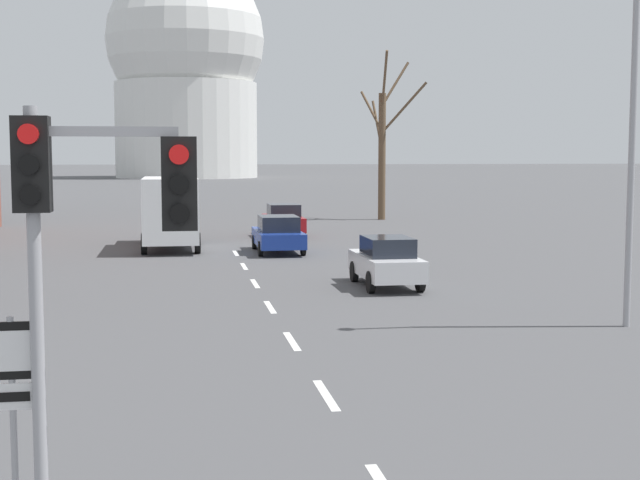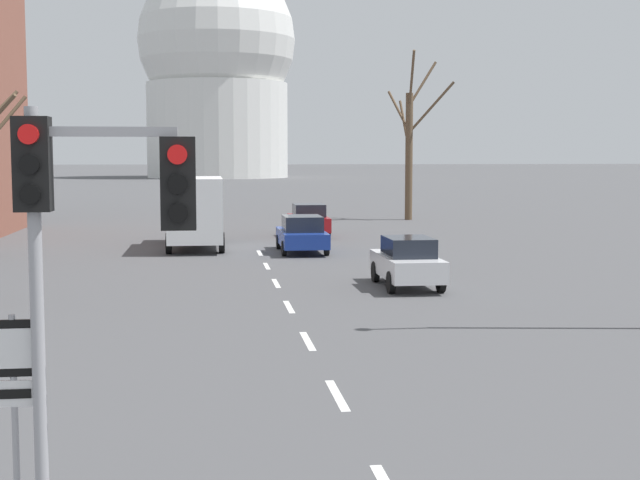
{
  "view_description": "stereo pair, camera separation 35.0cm",
  "coord_description": "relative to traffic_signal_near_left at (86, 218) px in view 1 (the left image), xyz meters",
  "views": [
    {
      "loc": [
        -2.53,
        -2.43,
        4.1
      ],
      "look_at": [
        -0.96,
        7.13,
        3.18
      ],
      "focal_mm": 50.0,
      "sensor_mm": 36.0,
      "label": 1
    },
    {
      "loc": [
        -2.18,
        -2.48,
        4.1
      ],
      "look_at": [
        -0.96,
        7.13,
        3.18
      ],
      "focal_mm": 50.0,
      "sensor_mm": 36.0,
      "label": 2
    }
  ],
  "objects": [
    {
      "name": "street_lamp_right",
      "position": [
        11.25,
        10.38,
        1.86
      ],
      "size": [
        1.99,
        0.36,
        8.77
      ],
      "color": "#9E9EA3",
      "rests_on": "ground_plane"
    },
    {
      "name": "lane_stripe_2",
      "position": [
        3.41,
        5.47,
        -3.46
      ],
      "size": [
        0.16,
        2.0,
        0.01
      ],
      "primitive_type": "cube",
      "color": "silver",
      "rests_on": "ground_plane"
    },
    {
      "name": "route_sign_post",
      "position": [
        -0.79,
        0.09,
        -1.79
      ],
      "size": [
        0.6,
        0.08,
        2.46
      ],
      "color": "#9E9EA3",
      "rests_on": "ground_plane"
    },
    {
      "name": "sedan_near_right",
      "position": [
        5.21,
        28.0,
        -2.68
      ],
      "size": [
        1.93,
        4.5,
        1.56
      ],
      "color": "navy",
      "rests_on": "ground_plane"
    },
    {
      "name": "sedan_near_left",
      "position": [
        6.34,
        35.4,
        -2.63
      ],
      "size": [
        1.86,
        4.24,
        1.66
      ],
      "color": "maroon",
      "rests_on": "ground_plane"
    },
    {
      "name": "bare_tree_right_near",
      "position": [
        14.07,
        46.24,
        1.31
      ],
      "size": [
        3.67,
        4.07,
        10.5
      ],
      "color": "brown",
      "rests_on": "ground_plane"
    },
    {
      "name": "lane_stripe_5",
      "position": [
        3.41,
        18.97,
        -3.46
      ],
      "size": [
        0.16,
        2.0,
        0.01
      ],
      "primitive_type": "cube",
      "color": "silver",
      "rests_on": "ground_plane"
    },
    {
      "name": "lane_stripe_6",
      "position": [
        3.41,
        23.47,
        -3.46
      ],
      "size": [
        0.16,
        2.0,
        0.01
      ],
      "primitive_type": "cube",
      "color": "silver",
      "rests_on": "ground_plane"
    },
    {
      "name": "sedan_mid_centre",
      "position": [
        7.4,
        17.62,
        -2.66
      ],
      "size": [
        1.7,
        3.99,
        1.58
      ],
      "color": "silver",
      "rests_on": "ground_plane"
    },
    {
      "name": "lane_stripe_4",
      "position": [
        3.41,
        14.47,
        -3.46
      ],
      "size": [
        0.16,
        2.0,
        0.01
      ],
      "primitive_type": "cube",
      "color": "silver",
      "rests_on": "ground_plane"
    },
    {
      "name": "lane_stripe_3",
      "position": [
        3.41,
        9.97,
        -3.46
      ],
      "size": [
        0.16,
        2.0,
        0.01
      ],
      "primitive_type": "cube",
      "color": "silver",
      "rests_on": "ground_plane"
    },
    {
      "name": "traffic_signal_near_left",
      "position": [
        0.0,
        0.0,
        0.0
      ],
      "size": [
        1.81,
        0.34,
        4.59
      ],
      "color": "#9E9EA3",
      "rests_on": "ground_plane"
    },
    {
      "name": "capitol_dome",
      "position": [
        3.41,
        157.5,
        16.35
      ],
      "size": [
        28.81,
        28.81,
        40.69
      ],
      "color": "silver",
      "rests_on": "ground_plane"
    },
    {
      "name": "delivery_truck",
      "position": [
        0.73,
        30.4,
        -1.77
      ],
      "size": [
        2.44,
        7.2,
        3.14
      ],
      "color": "#333842",
      "rests_on": "ground_plane"
    },
    {
      "name": "lane_stripe_7",
      "position": [
        3.41,
        27.97,
        -3.46
      ],
      "size": [
        0.16,
        2.0,
        0.01
      ],
      "primitive_type": "cube",
      "color": "silver",
      "rests_on": "ground_plane"
    }
  ]
}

